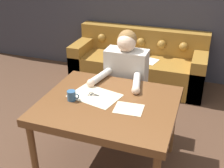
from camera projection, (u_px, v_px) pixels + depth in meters
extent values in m
cube|color=brown|center=(108.00, 105.00, 2.46)|extent=(1.17, 0.99, 0.07)
cylinder|color=brown|center=(34.00, 157.00, 2.41)|extent=(0.06, 0.06, 0.67)
cylinder|color=brown|center=(78.00, 107.00, 3.15)|extent=(0.06, 0.06, 0.67)
cylinder|color=brown|center=(172.00, 125.00, 2.84)|extent=(0.06, 0.06, 0.67)
cube|color=olive|center=(137.00, 70.00, 4.32)|extent=(1.99, 0.77, 0.44)
cube|color=olive|center=(143.00, 40.00, 4.36)|extent=(1.99, 0.22, 0.38)
cube|color=olive|center=(84.00, 58.00, 4.55)|extent=(0.20, 0.77, 0.60)
cube|color=olive|center=(198.00, 74.00, 4.02)|extent=(0.20, 0.77, 0.60)
sphere|color=olive|center=(102.00, 38.00, 4.44)|extent=(0.13, 0.13, 0.13)
sphere|color=olive|center=(121.00, 40.00, 4.35)|extent=(0.13, 0.13, 0.13)
sphere|color=olive|center=(141.00, 42.00, 4.26)|extent=(0.13, 0.13, 0.13)
sphere|color=olive|center=(162.00, 44.00, 4.16)|extent=(0.13, 0.13, 0.13)
sphere|color=olive|center=(183.00, 47.00, 4.07)|extent=(0.13, 0.13, 0.13)
cube|color=white|center=(148.00, 61.00, 4.09)|extent=(0.31, 0.30, 0.00)
cylinder|color=#33281E|center=(125.00, 112.00, 3.24)|extent=(0.28, 0.28, 0.46)
cube|color=beige|center=(126.00, 73.00, 3.02)|extent=(0.44, 0.22, 0.52)
sphere|color=beige|center=(126.00, 43.00, 2.85)|extent=(0.19, 0.19, 0.19)
sphere|color=olive|center=(127.00, 39.00, 2.86)|extent=(0.20, 0.20, 0.20)
cylinder|color=beige|center=(100.00, 77.00, 2.82)|extent=(0.14, 0.35, 0.07)
sphere|color=beige|center=(91.00, 83.00, 2.69)|extent=(0.08, 0.08, 0.08)
cylinder|color=beige|center=(137.00, 82.00, 2.71)|extent=(0.14, 0.35, 0.07)
sphere|color=beige|center=(136.00, 90.00, 2.56)|extent=(0.08, 0.08, 0.08)
cube|color=beige|center=(95.00, 96.00, 2.53)|extent=(0.49, 0.39, 0.00)
cube|color=beige|center=(129.00, 109.00, 2.34)|extent=(0.25, 0.21, 0.00)
cube|color=silver|center=(107.00, 97.00, 2.52)|extent=(0.14, 0.03, 0.00)
cube|color=black|center=(95.00, 95.00, 2.54)|extent=(0.09, 0.02, 0.00)
torus|color=black|center=(90.00, 95.00, 2.54)|extent=(0.04, 0.04, 0.01)
cube|color=silver|center=(106.00, 98.00, 2.50)|extent=(0.13, 0.04, 0.00)
cube|color=black|center=(95.00, 95.00, 2.55)|extent=(0.09, 0.03, 0.00)
torus|color=black|center=(91.00, 93.00, 2.57)|extent=(0.04, 0.04, 0.01)
cylinder|color=silver|center=(99.00, 96.00, 2.53)|extent=(0.01, 0.01, 0.01)
cylinder|color=#335B84|center=(71.00, 96.00, 2.45)|extent=(0.08, 0.08, 0.09)
torus|color=#335B84|center=(77.00, 96.00, 2.43)|extent=(0.05, 0.01, 0.05)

